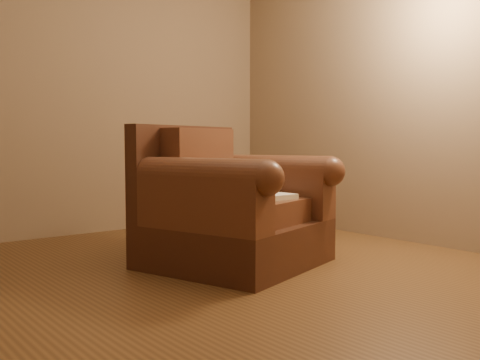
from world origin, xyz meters
TOP-DOWN VIEW (x-y plane):
  - floor at (0.00, 0.00)m, footprint 4.00×4.00m
  - armchair at (0.35, 0.24)m, footprint 1.29×1.25m
  - teddy_bear at (0.28, 0.30)m, footprint 0.18×0.20m
  - guidebook at (0.43, 0.01)m, footprint 0.46×0.29m
  - side_table at (0.81, 0.63)m, footprint 0.37×0.37m

SIDE VIEW (x-z plane):
  - floor at x=0.00m, z-range 0.00..0.00m
  - side_table at x=0.81m, z-range 0.02..0.54m
  - armchair at x=0.35m, z-range -0.11..0.83m
  - guidebook at x=0.43m, z-range 0.45..0.48m
  - teddy_bear at x=0.28m, z-range 0.42..0.66m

